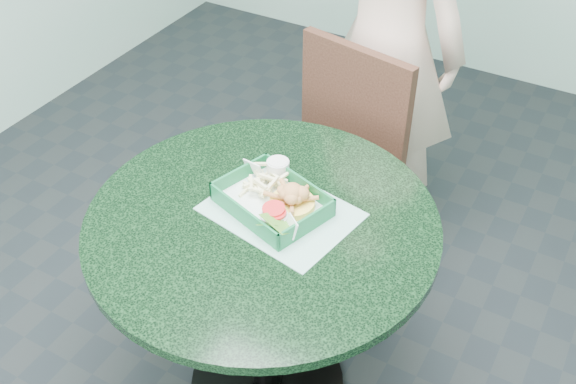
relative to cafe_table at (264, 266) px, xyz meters
The scene contains 10 objects.
floor 0.58m from the cafe_table, ahead, with size 4.00×5.00×0.02m, color #303335.
cafe_table is the anchor object (origin of this frame).
dining_chair 0.64m from the cafe_table, 96.01° to the left, with size 0.46×0.46×0.93m.
diner_person 1.04m from the cafe_table, 93.03° to the left, with size 0.69×0.45×1.88m, color beige.
placemat 0.18m from the cafe_table, 55.54° to the left, with size 0.40×0.30×0.00m, color #83B7A8.
food_basket 0.19m from the cafe_table, 87.12° to the left, with size 0.29×0.21×0.06m.
crab_sandwich 0.24m from the cafe_table, 59.89° to the left, with size 0.13×0.13×0.07m.
fries_pile 0.23m from the cafe_table, 128.81° to the left, with size 0.10×0.11×0.04m, color #FAF0B3, non-canonical shape.
sauce_ramekin 0.28m from the cafe_table, 118.84° to the left, with size 0.07×0.07×0.04m.
garnish_cup 0.22m from the cafe_table, ahead, with size 0.11×0.11×0.04m.
Camera 1 is at (0.74, -1.17, 2.01)m, focal length 42.00 mm.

